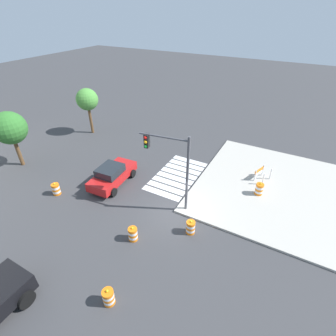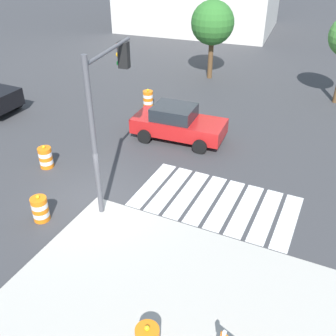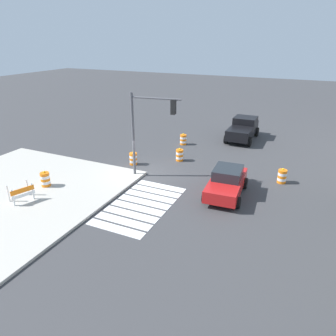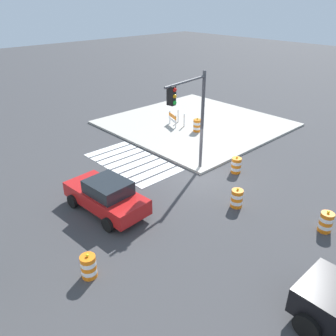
% 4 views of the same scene
% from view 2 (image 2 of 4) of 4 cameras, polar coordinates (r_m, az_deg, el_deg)
% --- Properties ---
extents(ground_plane, '(120.00, 120.00, 0.00)m').
position_cam_2_polar(ground_plane, '(14.80, -10.26, -4.69)').
color(ground_plane, '#38383A').
extents(crosswalk_stripes, '(5.85, 3.20, 0.02)m').
position_cam_2_polar(crosswalk_stripes, '(14.59, 6.94, -4.90)').
color(crosswalk_stripes, silver).
rests_on(crosswalk_stripes, ground).
extents(sports_car, '(4.41, 2.36, 1.63)m').
position_cam_2_polar(sports_car, '(18.41, 1.43, 6.58)').
color(sports_car, red).
rests_on(sports_car, ground).
extents(traffic_barrel_crosswalk_end, '(0.56, 0.56, 1.02)m').
position_cam_2_polar(traffic_barrel_crosswalk_end, '(17.09, -17.44, 1.49)').
color(traffic_barrel_crosswalk_end, orange).
rests_on(traffic_barrel_crosswalk_end, ground).
extents(traffic_barrel_median_near, '(0.56, 0.56, 1.02)m').
position_cam_2_polar(traffic_barrel_median_near, '(22.16, -2.93, 10.09)').
color(traffic_barrel_median_near, orange).
rests_on(traffic_barrel_median_near, ground).
extents(traffic_barrel_median_far, '(0.56, 0.56, 1.02)m').
position_cam_2_polar(traffic_barrel_median_far, '(14.12, -18.17, -5.69)').
color(traffic_barrel_median_far, orange).
rests_on(traffic_barrel_median_far, ground).
extents(traffic_light_pole, '(0.75, 3.27, 5.50)m').
position_cam_2_polar(traffic_light_pole, '(13.04, -9.02, 9.97)').
color(traffic_light_pole, '#4C4C51').
rests_on(traffic_light_pole, sidewalk_corner).
extents(street_tree_streetside_near, '(2.70, 2.70, 4.88)m').
position_cam_2_polar(street_tree_streetside_near, '(26.02, 6.52, 20.27)').
color(street_tree_streetside_near, brown).
rests_on(street_tree_streetside_near, ground).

